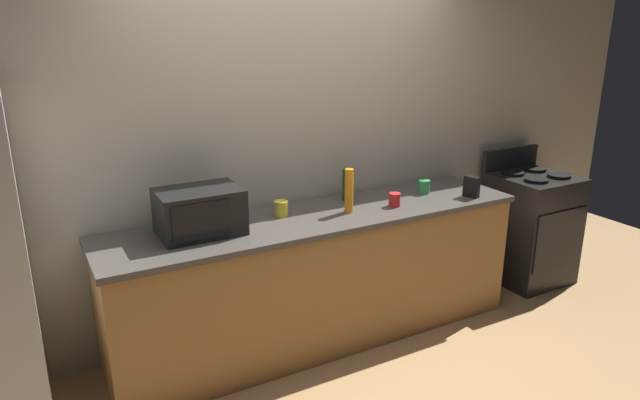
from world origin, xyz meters
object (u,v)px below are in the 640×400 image
Objects in this scene: mug_yellow at (281,208)px; mug_green at (424,187)px; microwave at (200,212)px; bottle_dish_soap at (349,191)px; mug_red at (395,200)px; cordless_phone at (471,187)px; stove_range at (530,227)px; bottle_wine at (348,184)px.

mug_yellow is 1.01× the size of mug_green.
microwave is 1.65× the size of bottle_dish_soap.
mug_yellow is at bearing 177.70° from mug_green.
mug_red is at bearing -14.09° from mug_yellow.
bottle_dish_soap is (-0.94, 0.13, 0.07)m from cordless_phone.
microwave reaches higher than mug_yellow.
stove_range is at bearing 1.38° from bottle_dish_soap.
bottle_wine is at bearing 7.00° from microwave.
bottle_dish_soap reaches higher than bottle_wine.
mug_yellow is at bearing 160.69° from bottle_dish_soap.
mug_red is at bearing -158.48° from mug_green.
mug_red is (-0.60, 0.09, -0.03)m from cordless_phone.
stove_range is 1.77m from bottle_wine.
cordless_phone is 0.89m from bottle_wine.
cordless_phone is at bearing -24.12° from bottle_wine.
microwave is 3.20× the size of cordless_phone.
mug_green is at bearing 8.24° from bottle_dish_soap.
mug_green is (0.57, -0.13, -0.06)m from bottle_wine.
mug_red is at bearing 155.16° from cordless_phone.
mug_yellow is at bearing -171.75° from bottle_wine.
bottle_wine is at bearing 173.76° from stove_range.
cordless_phone is at bearing -11.70° from mug_yellow.
bottle_wine is 2.30× the size of mug_yellow.
mug_red is at bearing -5.88° from microwave.
bottle_dish_soap is at bearing 172.76° from mug_red.
stove_range is 11.04× the size of mug_green.
microwave reaches higher than mug_red.
mug_green reaches higher than mug_red.
mug_yellow reaches higher than mug_red.
mug_red is 0.39m from mug_green.
mug_red is (0.34, -0.04, -0.10)m from bottle_dish_soap.
bottle_dish_soap is 0.35m from mug_red.
microwave is 1.11m from bottle_wine.
cordless_phone is 1.51× the size of mug_yellow.
stove_range is 11.80× the size of mug_red.
mug_yellow is (-0.55, -0.08, -0.06)m from bottle_wine.
microwave reaches higher than bottle_wine.
bottle_dish_soap is (0.97, -0.09, 0.01)m from microwave.
cordless_phone reaches higher than mug_yellow.
mug_red is at bearing -176.64° from stove_range.
stove_range is 1.21m from mug_green.
mug_red is at bearing -52.80° from bottle_wine.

